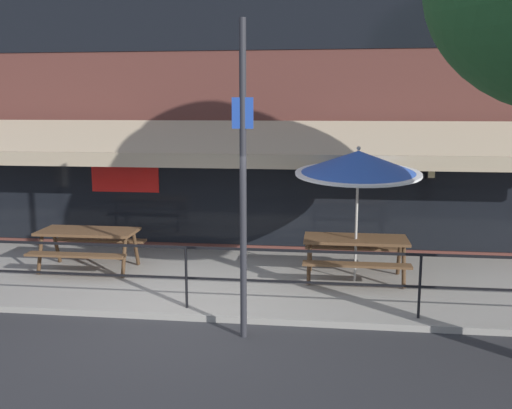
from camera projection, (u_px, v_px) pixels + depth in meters
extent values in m
plane|color=#2D2D30|center=(182.00, 321.00, 8.44)|extent=(120.00, 120.00, 0.00)
cube|color=#9E998E|center=(210.00, 278.00, 10.39)|extent=(15.00, 4.00, 0.10)
cube|color=brown|center=(229.00, 91.00, 12.01)|extent=(15.00, 0.50, 6.90)
cube|color=black|center=(226.00, 14.00, 11.49)|extent=(10.50, 0.02, 1.40)
cube|color=black|center=(228.00, 191.00, 12.11)|extent=(12.00, 0.02, 2.30)
cube|color=red|center=(125.00, 176.00, 12.32)|extent=(1.50, 0.02, 0.70)
cube|color=tan|center=(223.00, 139.00, 11.39)|extent=(13.80, 0.92, 0.70)
cube|color=tan|center=(218.00, 161.00, 10.96)|extent=(13.80, 0.08, 0.28)
cube|color=black|center=(430.00, 163.00, 11.37)|extent=(0.04, 0.28, 0.04)
cube|color=black|center=(431.00, 172.00, 11.26)|extent=(0.18, 0.18, 0.28)
cube|color=beige|center=(431.00, 172.00, 11.26)|extent=(0.13, 0.19, 0.20)
cylinder|color=black|center=(186.00, 278.00, 8.64)|extent=(0.04, 0.04, 0.95)
cylinder|color=black|center=(420.00, 287.00, 8.22)|extent=(0.04, 0.04, 0.95)
cube|color=black|center=(186.00, 247.00, 8.56)|extent=(13.80, 0.04, 0.04)
cube|color=black|center=(186.00, 278.00, 8.64)|extent=(13.80, 0.03, 0.03)
cube|color=brown|center=(88.00, 231.00, 10.60)|extent=(1.80, 0.80, 0.05)
cube|color=brown|center=(75.00, 255.00, 10.09)|extent=(1.80, 0.26, 0.04)
cube|color=brown|center=(101.00, 240.00, 11.22)|extent=(1.80, 0.26, 0.04)
cylinder|color=#48311E|center=(124.00, 257.00, 10.25)|extent=(0.07, 0.30, 0.73)
cylinder|color=#48311E|center=(136.00, 248.00, 10.88)|extent=(0.07, 0.30, 0.73)
cylinder|color=#48311E|center=(40.00, 254.00, 10.45)|extent=(0.07, 0.30, 0.73)
cylinder|color=#48311E|center=(56.00, 245.00, 11.07)|extent=(0.07, 0.30, 0.73)
cube|color=brown|center=(356.00, 239.00, 9.99)|extent=(1.80, 0.80, 0.05)
cube|color=brown|center=(357.00, 265.00, 9.47)|extent=(1.80, 0.26, 0.04)
cube|color=brown|center=(354.00, 248.00, 10.61)|extent=(1.80, 0.26, 0.04)
cylinder|color=#48311E|center=(404.00, 266.00, 9.64)|extent=(0.07, 0.30, 0.73)
cylinder|color=#48311E|center=(399.00, 256.00, 10.26)|extent=(0.07, 0.30, 0.73)
cylinder|color=#48311E|center=(309.00, 263.00, 9.84)|extent=(0.07, 0.30, 0.73)
cylinder|color=#48311E|center=(310.00, 254.00, 10.46)|extent=(0.07, 0.30, 0.73)
cylinder|color=#B7B2A8|center=(357.00, 217.00, 9.85)|extent=(0.04, 0.04, 2.30)
cone|color=#2D56B7|center=(358.00, 162.00, 9.69)|extent=(2.10, 2.12, 0.56)
cylinder|color=white|center=(358.00, 173.00, 9.72)|extent=(2.14, 2.14, 0.20)
sphere|color=#B7B2A8|center=(359.00, 148.00, 9.64)|extent=(0.07, 0.07, 0.07)
cylinder|color=#2D2D33|center=(243.00, 185.00, 7.52)|extent=(0.09, 0.09, 4.25)
cube|color=blue|center=(243.00, 113.00, 7.34)|extent=(0.28, 0.02, 0.40)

